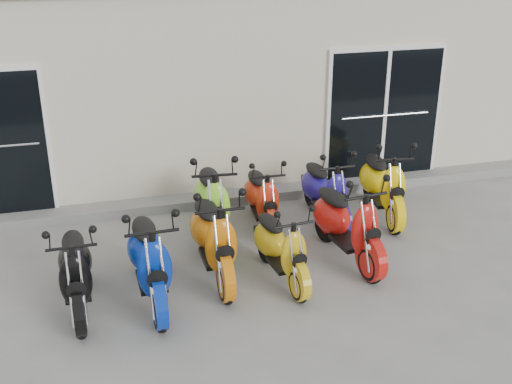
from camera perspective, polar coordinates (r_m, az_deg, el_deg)
ground at (r=8.52m, az=1.05°, el=-6.18°), size 80.00×80.00×0.00m
building at (r=12.77m, az=-5.44°, el=11.45°), size 14.00×6.00×3.20m
front_step at (r=10.24m, az=-2.05°, el=-0.44°), size 14.00×0.40×0.15m
door_left at (r=9.81m, az=-20.93°, el=4.33°), size 1.07×0.08×2.22m
door_right at (r=10.81m, az=11.33°, el=7.08°), size 2.02×0.08×2.22m
scooter_front_black at (r=7.54m, az=-15.85°, el=-5.99°), size 0.65×1.68×1.23m
scooter_front_blue at (r=7.48m, az=-9.49°, el=-5.06°), size 0.72×1.85×1.35m
scooter_front_orange_a at (r=7.89m, az=-3.82°, el=-3.19°), size 0.69×1.85×1.36m
scooter_front_orange_b at (r=7.85m, az=2.24°, el=-4.18°), size 0.74×1.61×1.15m
scooter_front_red at (r=8.35m, az=8.12°, el=-1.92°), size 0.89×1.88×1.34m
scooter_back_green at (r=8.85m, az=-3.93°, el=-0.07°), size 0.86×1.93×1.38m
scooter_back_red at (r=9.19m, az=0.51°, el=0.13°), size 0.64×1.59×1.16m
scooter_back_blue at (r=9.42m, az=6.21°, el=0.80°), size 0.67×1.68×1.22m
scooter_back_yellow at (r=9.69m, az=11.25°, el=1.42°), size 0.86×1.85×1.31m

